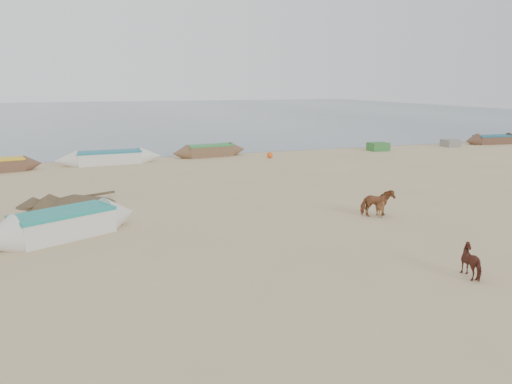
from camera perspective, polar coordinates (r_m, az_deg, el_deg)
ground at (r=16.82m, az=4.57°, el=-6.08°), size 140.00×140.00×0.00m
sea at (r=96.93m, az=-15.73°, el=8.74°), size 160.00×160.00×0.00m
cow_adult at (r=20.77m, az=13.69°, el=-1.24°), size 1.39×0.79×1.11m
calf_front at (r=20.71m, az=14.00°, el=-1.78°), size 0.92×0.90×0.77m
calf_right at (r=15.29m, az=23.67°, el=-7.27°), size 0.95×1.05×0.89m
near_canoe at (r=18.78m, az=-21.13°, el=-3.42°), size 5.69×3.81×0.95m
debris_pile at (r=23.57m, az=-20.04°, el=-0.82°), size 4.09×4.09×0.49m
waterline_canoes at (r=35.42m, az=-17.57°, el=3.83°), size 61.46×4.23×0.91m
beach_clutter at (r=36.72m, az=-1.85°, el=4.49°), size 47.91×4.40×0.64m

